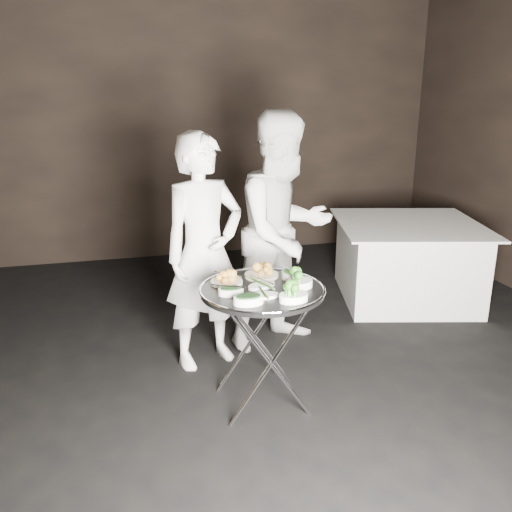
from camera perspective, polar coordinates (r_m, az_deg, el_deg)
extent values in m
cube|color=black|center=(3.61, 1.30, -15.98)|extent=(6.00, 7.00, 0.05)
cube|color=black|center=(6.49, -7.40, 13.12)|extent=(6.00, 0.05, 3.00)
cylinder|color=silver|center=(3.29, 1.58, -11.34)|extent=(0.52, 0.02, 0.77)
cylinder|color=silver|center=(3.29, 1.58, -11.34)|extent=(0.52, 0.02, 0.77)
cylinder|color=silver|center=(3.64, -0.21, -8.40)|extent=(0.52, 0.02, 0.77)
cylinder|color=silver|center=(3.64, -0.21, -8.40)|extent=(0.52, 0.02, 0.77)
cylinder|color=silver|center=(3.27, -3.11, -4.63)|extent=(0.02, 0.44, 0.02)
cylinder|color=silver|center=(3.37, 4.31, -3.91)|extent=(0.02, 0.44, 0.02)
cylinder|color=black|center=(3.30, 0.66, -3.69)|extent=(0.75, 0.75, 0.03)
torus|color=silver|center=(3.29, 0.66, -3.44)|extent=(0.77, 0.77, 0.02)
cylinder|color=beige|center=(3.38, -3.12, -2.74)|extent=(0.20, 0.20, 0.02)
cylinder|color=beige|center=(3.49, 0.58, -2.04)|extent=(0.22, 0.22, 0.02)
cylinder|color=white|center=(3.46, 3.73, -2.02)|extent=(0.12, 0.12, 0.05)
cylinder|color=silver|center=(3.38, -3.00, -1.91)|extent=(0.15, 0.16, 0.01)
cylinder|color=silver|center=(3.48, 0.55, -1.34)|extent=(0.06, 0.20, 0.01)
cylinder|color=silver|center=(3.46, 3.78, -1.50)|extent=(0.08, 0.20, 0.01)
cylinder|color=silver|center=(3.18, -2.93, -3.17)|extent=(0.19, 0.11, 0.01)
cylinder|color=silver|center=(3.29, 4.59, -2.49)|extent=(0.12, 0.18, 0.01)
cylinder|color=silver|center=(3.28, 0.62, -2.48)|extent=(0.10, 0.19, 0.01)
imported|color=silver|center=(3.84, -5.47, 0.36)|extent=(0.72, 0.59, 1.69)
imported|color=silver|center=(4.12, 2.99, 2.52)|extent=(1.06, 0.95, 1.81)
cube|color=silver|center=(5.37, 15.53, -0.61)|extent=(1.16, 1.16, 0.73)
cube|color=silver|center=(5.27, 15.85, 3.26)|extent=(1.31, 1.31, 0.02)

